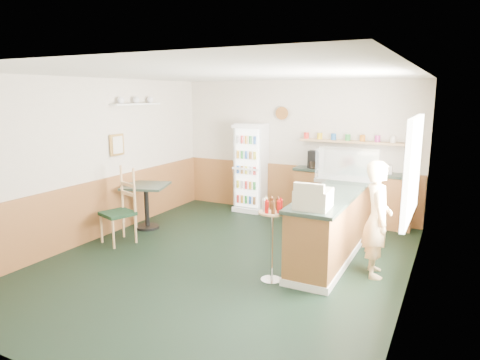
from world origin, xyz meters
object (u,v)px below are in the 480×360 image
Objects in this scene: drinks_fridge at (251,168)px; cafe_table at (146,198)px; cafe_chair at (121,203)px; shopkeeper at (377,219)px; display_case at (348,166)px; cash_register at (313,199)px; condiment_stand at (272,227)px.

drinks_fridge is 2.33m from cafe_table.
cafe_chair is at bearing -111.36° from drinks_fridge.
display_case is at bearing 13.49° from shopkeeper.
cash_register is 0.40× the size of condiment_stand.
condiment_stand is at bearing 12.04° from cafe_chair.
display_case is 0.61× the size of shopkeeper.
shopkeeper is 1.44m from condiment_stand.
cafe_table is at bearing 160.19° from condiment_stand.
condiment_stand is (1.77, -3.05, -0.17)m from drinks_fridge.
cash_register is at bearing -51.73° from drinks_fridge.
cash_register is at bearing 22.70° from condiment_stand.
display_case is 2.18× the size of cash_register.
condiment_stand is 0.88× the size of cafe_chair.
drinks_fridge reaches higher than shopkeeper.
cash_register is 3.55m from cafe_table.
display_case is 0.87× the size of condiment_stand.
display_case reaches higher than condiment_stand.
cafe_chair is at bearing 175.52° from cash_register.
condiment_stand is at bearing -159.79° from cash_register.
cash_register is 0.65m from condiment_stand.
cash_register is 3.35m from cafe_chair.
display_case is at bearing 45.73° from cafe_chair.
shopkeeper reaches higher than cafe_table.
cash_register is 1.00m from shopkeeper.
drinks_fridge reaches higher than cafe_chair.
cash_register reaches higher than cafe_table.
cafe_chair is (-1.07, -2.73, -0.26)m from drinks_fridge.
shopkeeper is 4.05m from cafe_chair.
display_case is (2.25, -1.02, 0.37)m from drinks_fridge.
shopkeeper reaches higher than cafe_chair.
display_case is 1.48m from shopkeeper.
shopkeeper is 4.11m from cafe_table.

